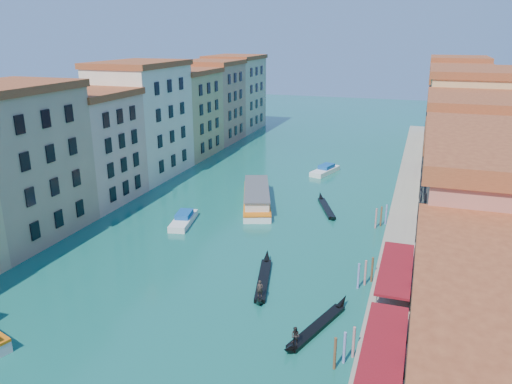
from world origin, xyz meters
The scene contains 11 objects.
left_bank_palazzos centered at (-26.00, 64.68, 9.71)m, with size 12.80×128.40×21.00m.
right_bank_palazzos centered at (30.00, 65.00, 9.75)m, with size 12.80×128.40×21.00m.
quay centered at (22.00, 65.00, 0.50)m, with size 4.00×140.00×1.00m, color gray.
restaurant_awnings centered at (22.19, 23.00, 2.99)m, with size 3.20×44.55×3.12m.
mooring_poles_right centered at (19.10, 28.80, 1.30)m, with size 1.44×54.24×3.20m.
vaporetto_far centered at (-0.43, 61.59, 1.18)m, with size 9.60×18.03×2.63m.
gondola_fore centered at (8.54, 37.18, 0.41)m, with size 3.66×12.14×2.45m.
gondola_right centered at (15.92, 29.92, 0.44)m, with size 4.52×11.11×2.29m.
gondola_far centered at (10.52, 62.51, 0.34)m, with size 5.16×11.05×1.64m.
motorboat_mid centered at (-7.55, 50.16, 0.61)m, with size 3.79×7.87×1.56m.
motorboat_far centered at (6.40, 82.68, 0.63)m, with size 4.64×8.21×1.62m.
Camera 1 is at (23.39, -9.25, 26.03)m, focal length 35.00 mm.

